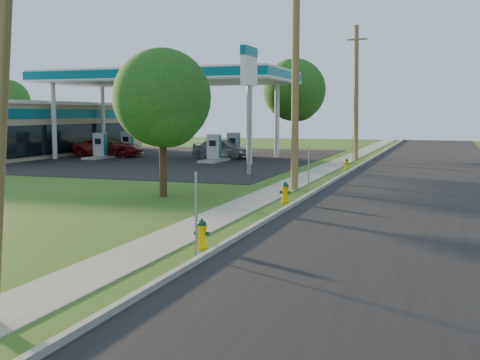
{
  "coord_description": "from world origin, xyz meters",
  "views": [
    {
      "loc": [
        5.66,
        -8.36,
        3.32
      ],
      "look_at": [
        0.0,
        8.0,
        1.4
      ],
      "focal_mm": 45.0,
      "sensor_mm": 36.0,
      "label": 1
    }
  ],
  "objects_px": {
    "fuel_pump_sw": "(127,146)",
    "tree_verge": "(164,102)",
    "fuel_pump_ne": "(214,151)",
    "hydrant_far": "(346,164)",
    "fuel_pump_nw": "(100,149)",
    "tree_lot": "(295,92)",
    "car_red": "(109,147)",
    "tree_back": "(8,104)",
    "fuel_pump_se": "(234,148)",
    "utility_pole_mid": "(295,75)",
    "utility_pole_far": "(356,92)",
    "price_pylon": "(249,74)",
    "utility_pole_near": "(0,12)",
    "hydrant_mid": "(285,193)",
    "hydrant_near": "(202,234)",
    "car_silver": "(222,148)"
  },
  "relations": [
    {
      "from": "fuel_pump_sw",
      "to": "tree_verge",
      "type": "height_order",
      "value": "tree_verge"
    },
    {
      "from": "fuel_pump_ne",
      "to": "hydrant_far",
      "type": "bearing_deg",
      "value": -15.25
    },
    {
      "from": "fuel_pump_nw",
      "to": "tree_lot",
      "type": "bearing_deg",
      "value": 41.26
    },
    {
      "from": "fuel_pump_ne",
      "to": "car_red",
      "type": "height_order",
      "value": "fuel_pump_ne"
    },
    {
      "from": "tree_lot",
      "to": "tree_back",
      "type": "distance_m",
      "value": 27.43
    },
    {
      "from": "fuel_pump_se",
      "to": "car_red",
      "type": "xyz_separation_m",
      "value": [
        -9.4,
        -2.13,
        0.01
      ]
    },
    {
      "from": "utility_pole_mid",
      "to": "tree_lot",
      "type": "relative_size",
      "value": 1.25
    },
    {
      "from": "utility_pole_far",
      "to": "car_red",
      "type": "distance_m",
      "value": 19.0
    },
    {
      "from": "price_pylon",
      "to": "tree_lot",
      "type": "relative_size",
      "value": 0.87
    },
    {
      "from": "tree_back",
      "to": "car_red",
      "type": "bearing_deg",
      "value": -24.02
    },
    {
      "from": "utility_pole_near",
      "to": "utility_pole_far",
      "type": "distance_m",
      "value": 36.0
    },
    {
      "from": "utility_pole_near",
      "to": "utility_pole_mid",
      "type": "bearing_deg",
      "value": 90.0
    },
    {
      "from": "utility_pole_near",
      "to": "price_pylon",
      "type": "distance_m",
      "value": 23.83
    },
    {
      "from": "tree_lot",
      "to": "hydrant_far",
      "type": "distance_m",
      "value": 15.42
    },
    {
      "from": "tree_lot",
      "to": "hydrant_mid",
      "type": "bearing_deg",
      "value": -76.84
    },
    {
      "from": "fuel_pump_ne",
      "to": "price_pylon",
      "type": "xyz_separation_m",
      "value": [
        5.0,
        -7.5,
        4.71
      ]
    },
    {
      "from": "tree_back",
      "to": "hydrant_near",
      "type": "relative_size",
      "value": 8.64
    },
    {
      "from": "fuel_pump_sw",
      "to": "hydrant_near",
      "type": "height_order",
      "value": "fuel_pump_sw"
    },
    {
      "from": "fuel_pump_sw",
      "to": "tree_back",
      "type": "height_order",
      "value": "tree_back"
    },
    {
      "from": "utility_pole_mid",
      "to": "utility_pole_far",
      "type": "distance_m",
      "value": 18.0
    },
    {
      "from": "tree_verge",
      "to": "fuel_pump_sw",
      "type": "bearing_deg",
      "value": 122.98
    },
    {
      "from": "utility_pole_far",
      "to": "fuel_pump_ne",
      "type": "relative_size",
      "value": 2.97
    },
    {
      "from": "tree_lot",
      "to": "hydrant_near",
      "type": "relative_size",
      "value": 10.42
    },
    {
      "from": "fuel_pump_nw",
      "to": "hydrant_near",
      "type": "bearing_deg",
      "value": -53.39
    },
    {
      "from": "utility_pole_near",
      "to": "utility_pole_far",
      "type": "bearing_deg",
      "value": 90.0
    },
    {
      "from": "hydrant_far",
      "to": "price_pylon",
      "type": "bearing_deg",
      "value": -132.57
    },
    {
      "from": "fuel_pump_ne",
      "to": "utility_pole_near",
      "type": "bearing_deg",
      "value": -73.98
    },
    {
      "from": "utility_pole_far",
      "to": "fuel_pump_ne",
      "type": "xyz_separation_m",
      "value": [
        -8.9,
        -5.0,
        -4.08
      ]
    },
    {
      "from": "fuel_pump_ne",
      "to": "fuel_pump_sw",
      "type": "height_order",
      "value": "same"
    },
    {
      "from": "utility_pole_mid",
      "to": "tree_lot",
      "type": "height_order",
      "value": "utility_pole_mid"
    },
    {
      "from": "car_silver",
      "to": "tree_lot",
      "type": "bearing_deg",
      "value": -18.48
    },
    {
      "from": "fuel_pump_sw",
      "to": "hydrant_far",
      "type": "relative_size",
      "value": 4.83
    },
    {
      "from": "hydrant_mid",
      "to": "car_red",
      "type": "xyz_separation_m",
      "value": [
        -18.92,
        18.78,
        0.34
      ]
    },
    {
      "from": "fuel_pump_sw",
      "to": "tree_verge",
      "type": "distance_m",
      "value": 25.12
    },
    {
      "from": "price_pylon",
      "to": "fuel_pump_se",
      "type": "bearing_deg",
      "value": 113.5
    },
    {
      "from": "tree_lot",
      "to": "car_red",
      "type": "relative_size",
      "value": 1.49
    },
    {
      "from": "hydrant_mid",
      "to": "hydrant_far",
      "type": "height_order",
      "value": "hydrant_mid"
    },
    {
      "from": "price_pylon",
      "to": "car_red",
      "type": "bearing_deg",
      "value": 146.95
    },
    {
      "from": "utility_pole_near",
      "to": "tree_back",
      "type": "xyz_separation_m",
      "value": [
        -33.14,
        39.48,
        -0.61
      ]
    },
    {
      "from": "fuel_pump_sw",
      "to": "hydrant_far",
      "type": "xyz_separation_m",
      "value": [
        18.51,
        -6.59,
        -0.4
      ]
    },
    {
      "from": "fuel_pump_se",
      "to": "fuel_pump_nw",
      "type": "bearing_deg",
      "value": -156.04
    },
    {
      "from": "fuel_pump_nw",
      "to": "hydrant_mid",
      "type": "distance_m",
      "value": 25.09
    },
    {
      "from": "utility_pole_far",
      "to": "hydrant_near",
      "type": "bearing_deg",
      "value": -88.83
    },
    {
      "from": "utility_pole_near",
      "to": "hydrant_near",
      "type": "xyz_separation_m",
      "value": [
        0.61,
        6.08,
        -4.43
      ]
    },
    {
      "from": "price_pylon",
      "to": "utility_pole_mid",
      "type": "bearing_deg",
      "value": -54.66
    },
    {
      "from": "tree_verge",
      "to": "car_silver",
      "type": "xyz_separation_m",
      "value": [
        -5.14,
        20.08,
        -3.01
      ]
    },
    {
      "from": "fuel_pump_nw",
      "to": "utility_pole_near",
      "type": "bearing_deg",
      "value": -60.0
    },
    {
      "from": "tree_verge",
      "to": "car_red",
      "type": "relative_size",
      "value": 1.11
    },
    {
      "from": "fuel_pump_sw",
      "to": "tree_lot",
      "type": "bearing_deg",
      "value": 28.66
    },
    {
      "from": "fuel_pump_ne",
      "to": "utility_pole_mid",
      "type": "bearing_deg",
      "value": -55.6
    }
  ]
}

